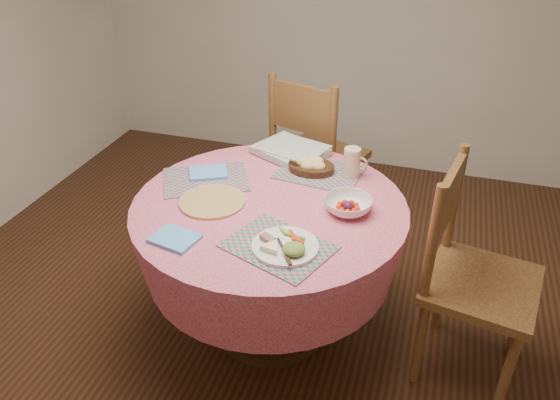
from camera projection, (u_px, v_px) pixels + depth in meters
The scene contains 15 objects.
ground at pixel (271, 327), 2.83m from camera, with size 4.00×4.00×0.00m, color #331C0F.
dining_table at pixel (270, 239), 2.54m from camera, with size 1.24×1.24×0.75m.
chair_right at pixel (470, 272), 2.36m from camera, with size 0.54×0.56×1.03m.
chair_back at pixel (314, 153), 3.31m from camera, with size 0.61×0.59×1.06m.
placemat_front at pixel (278, 247), 2.16m from camera, with size 0.40×0.30×0.01m, color #157864.
placemat_left at pixel (206, 179), 2.62m from camera, with size 0.40×0.30×0.01m, color #157864.
placemat_back at pixel (319, 172), 2.69m from camera, with size 0.40×0.30×0.01m, color #157864.
wicker_trivet at pixel (212, 201), 2.45m from camera, with size 0.30×0.30×0.01m, color #A97949.
napkin_near at pixel (175, 239), 2.20m from camera, with size 0.18×0.14×0.01m, color #5CA7ED.
napkin_far at pixel (208, 172), 2.66m from camera, with size 0.18×0.14×0.01m, color #5CA7ED.
dinner_plate at pixel (287, 246), 2.13m from camera, with size 0.27×0.27×0.05m.
bread_bowl at pixel (312, 165), 2.68m from camera, with size 0.23×0.23×0.08m.
latte_mug at pixel (352, 162), 2.62m from camera, with size 0.12×0.08×0.14m.
fruit_bowl at pixel (348, 205), 2.37m from camera, with size 0.26×0.26×0.07m.
newspaper_stack at pixel (291, 150), 2.84m from camera, with size 0.42×0.39×0.04m.
Camera 1 is at (0.66, -1.97, 2.03)m, focal length 35.00 mm.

